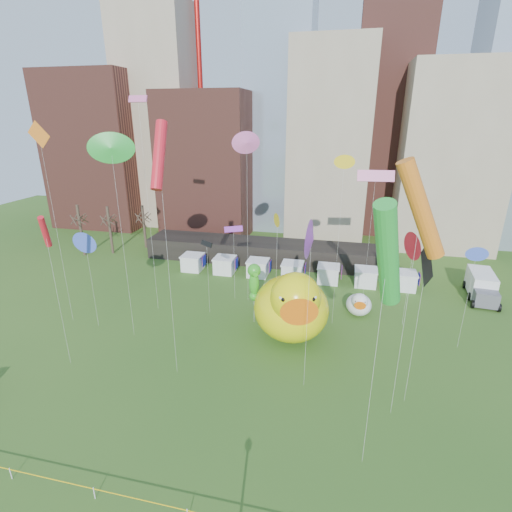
% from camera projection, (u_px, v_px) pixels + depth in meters
% --- Properties ---
extents(skyline, '(101.00, 23.00, 68.00)m').
position_uv_depth(skyline, '(322.00, 118.00, 70.10)').
color(skyline, brown).
rests_on(skyline, ground).
extents(pavilion, '(38.00, 6.00, 3.20)m').
position_uv_depth(pavilion, '(266.00, 252.00, 60.78)').
color(pavilion, black).
rests_on(pavilion, ground).
extents(vendor_tents, '(33.24, 2.80, 2.40)m').
position_uv_depth(vendor_tents, '(292.00, 271.00, 54.40)').
color(vendor_tents, white).
rests_on(vendor_tents, ground).
extents(bare_trees, '(8.44, 6.44, 8.50)m').
position_uv_depth(bare_trees, '(111.00, 229.00, 64.14)').
color(bare_trees, '#382B21').
rests_on(bare_trees, ground).
extents(caution_tape, '(50.00, 0.06, 0.90)m').
position_uv_depth(caution_tape, '(187.00, 512.00, 21.82)').
color(caution_tape, white).
rests_on(caution_tape, ground).
extents(big_duck, '(9.80, 11.49, 8.16)m').
position_uv_depth(big_duck, '(292.00, 305.00, 38.95)').
color(big_duck, yellow).
rests_on(big_duck, ground).
extents(small_duck, '(2.94, 3.97, 3.06)m').
position_uv_depth(small_duck, '(359.00, 304.00, 44.36)').
color(small_duck, white).
rests_on(small_duck, ground).
extents(seahorse_green, '(1.88, 2.11, 7.04)m').
position_uv_depth(seahorse_green, '(254.00, 279.00, 41.44)').
color(seahorse_green, silver).
rests_on(seahorse_green, ground).
extents(seahorse_purple, '(1.46, 1.75, 5.48)m').
position_uv_depth(seahorse_purple, '(304.00, 294.00, 41.23)').
color(seahorse_purple, silver).
rests_on(seahorse_purple, ground).
extents(box_truck, '(3.55, 7.65, 3.15)m').
position_uv_depth(box_truck, '(481.00, 285.00, 48.66)').
color(box_truck, white).
rests_on(box_truck, ground).
extents(kite_0, '(1.34, 1.74, 14.32)m').
position_uv_depth(kite_0, '(45.00, 232.00, 31.63)').
color(kite_0, silver).
rests_on(kite_0, ground).
extents(kite_1, '(1.89, 1.92, 20.27)m').
position_uv_depth(kite_1, '(247.00, 143.00, 41.79)').
color(kite_1, silver).
rests_on(kite_1, ground).
extents(kite_2, '(0.32, 3.43, 13.69)m').
position_uv_depth(kite_2, '(426.00, 265.00, 27.24)').
color(kite_2, silver).
rests_on(kite_2, ground).
extents(kite_3, '(2.64, 1.46, 20.50)m').
position_uv_depth(kite_3, '(111.00, 148.00, 34.10)').
color(kite_3, silver).
rests_on(kite_3, ground).
extents(kite_4, '(1.35, 0.28, 18.36)m').
position_uv_depth(kite_4, '(344.00, 163.00, 36.80)').
color(kite_4, silver).
rests_on(kite_4, ground).
extents(kite_5, '(1.35, 0.22, 10.63)m').
position_uv_depth(kite_5, '(477.00, 254.00, 35.12)').
color(kite_5, silver).
rests_on(kite_5, ground).
extents(kite_6, '(2.57, 0.18, 21.42)m').
position_uv_depth(kite_6, '(40.00, 140.00, 37.03)').
color(kite_6, silver).
rests_on(kite_6, ground).
extents(kite_7, '(0.50, 2.86, 14.60)m').
position_uv_depth(kite_7, '(311.00, 239.00, 28.65)').
color(kite_7, silver).
rests_on(kite_7, ground).
extents(kite_8, '(1.11, 3.03, 21.60)m').
position_uv_depth(kite_8, '(159.00, 156.00, 28.31)').
color(kite_8, silver).
rests_on(kite_8, ground).
extents(kite_9, '(2.18, 0.66, 23.74)m').
position_uv_depth(kite_9, '(138.00, 103.00, 38.42)').
color(kite_9, silver).
rests_on(kite_9, ground).
extents(kite_10, '(1.68, 1.25, 8.83)m').
position_uv_depth(kite_10, '(207.00, 244.00, 42.47)').
color(kite_10, silver).
rests_on(kite_10, ground).
extents(kite_11, '(2.68, 4.08, 18.05)m').
position_uv_depth(kite_11, '(388.00, 256.00, 20.79)').
color(kite_11, silver).
rests_on(kite_11, ground).
extents(kite_12, '(0.76, 1.30, 12.80)m').
position_uv_depth(kite_12, '(277.00, 221.00, 37.97)').
color(kite_12, silver).
rests_on(kite_12, ground).
extents(kite_13, '(2.18, 0.69, 10.76)m').
position_uv_depth(kite_13, '(85.00, 243.00, 39.19)').
color(kite_13, silver).
rests_on(kite_13, ground).
extents(kite_14, '(4.05, 1.92, 19.50)m').
position_uv_depth(kite_14, '(421.00, 210.00, 24.49)').
color(kite_14, silver).
rests_on(kite_14, ground).
extents(kite_15, '(2.11, 1.36, 9.55)m').
position_uv_depth(kite_15, '(234.00, 230.00, 45.52)').
color(kite_15, silver).
rests_on(kite_15, ground).
extents(kite_16, '(1.04, 2.79, 10.66)m').
position_uv_depth(kite_16, '(414.00, 246.00, 39.45)').
color(kite_16, silver).
rests_on(kite_16, ground).
extents(kite_17, '(3.95, 0.90, 16.34)m').
position_uv_depth(kite_17, '(376.00, 176.00, 41.38)').
color(kite_17, silver).
rests_on(kite_17, ground).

